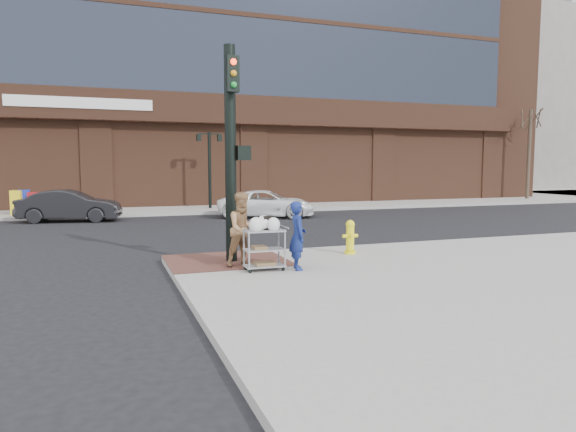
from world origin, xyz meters
name	(u,v)px	position (x,y,z in m)	size (l,w,h in m)	color
ground	(262,272)	(0.00, 0.00, 0.00)	(220.00, 220.00, 0.00)	black
sidewalk_far	(292,192)	(12.50, 32.00, 0.07)	(65.00, 36.00, 0.15)	gray
brick_curb_ramp	(227,260)	(-0.60, 0.90, 0.16)	(2.80, 2.40, 0.01)	brown
bank_building	(208,18)	(5.00, 31.00, 14.15)	(42.00, 26.00, 28.00)	brown
filler_block	(495,109)	(40.00, 38.00, 9.00)	(14.00, 20.00, 18.00)	slate
bare_tree_a	(531,108)	(24.00, 16.50, 6.27)	(1.80, 1.80, 7.20)	#382B21
lamp_post	(210,161)	(2.00, 16.00, 2.62)	(1.32, 0.22, 4.00)	black
traffic_signal_pole	(232,147)	(-0.48, 0.77, 2.83)	(0.61, 0.51, 5.00)	black
woman_blue	(298,236)	(0.62, -0.66, 0.90)	(0.54, 0.36, 1.49)	navy
pedestrian_tan	(243,229)	(-0.39, 0.11, 0.98)	(0.81, 0.63, 1.67)	#A0754B
sedan_dark	(70,206)	(-4.70, 12.84, 0.68)	(1.45, 4.16, 1.37)	black
minivan_white	(267,204)	(3.83, 11.74, 0.63)	(2.08, 4.52, 1.26)	white
utility_cart	(264,246)	(-0.09, -0.51, 0.69)	(0.87, 0.50, 1.18)	gray
fire_hydrant	(350,237)	(2.59, 0.74, 0.60)	(0.41, 0.29, 0.87)	yellow
newsbox_red	(34,204)	(-6.34, 14.94, 0.67)	(0.44, 0.40, 1.04)	#B31419
newsbox_yellow	(17,202)	(-7.08, 15.43, 0.71)	(0.47, 0.43, 1.12)	yellow
newsbox_blue	(24,202)	(-6.80, 15.61, 0.72)	(0.48, 0.43, 1.13)	#192CA8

